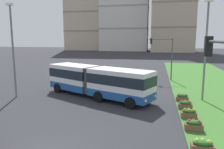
{
  "coord_description": "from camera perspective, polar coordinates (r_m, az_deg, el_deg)",
  "views": [
    {
      "loc": [
        5.18,
        -9.12,
        5.79
      ],
      "look_at": [
        0.8,
        12.42,
        2.2
      ],
      "focal_mm": 35.56,
      "sensor_mm": 36.0,
      "label": 1
    }
  ],
  "objects": [
    {
      "name": "streetlight_left",
      "position": [
        23.57,
        -24.15,
        6.47
      ],
      "size": [
        0.7,
        0.28,
        9.04
      ],
      "color": "slate",
      "rests_on": "ground"
    },
    {
      "name": "flower_planter_1",
      "position": [
        15.1,
        20.26,
        -12.13
      ],
      "size": [
        1.1,
        0.56,
        0.74
      ],
      "color": "brown",
      "rests_on": "grass_median"
    },
    {
      "name": "streetlight_median",
      "position": [
        21.84,
        22.96,
        6.53
      ],
      "size": [
        0.7,
        0.28,
        9.15
      ],
      "color": "slate",
      "rests_on": "ground"
    },
    {
      "name": "traffic_light_near_right",
      "position": [
        7.79,
        26.05,
        -4.63
      ],
      "size": [
        0.28,
        3.71,
        5.88
      ],
      "color": "#474C51",
      "rests_on": "ground"
    },
    {
      "name": "traffic_light_far_right",
      "position": [
        31.19,
        13.31,
        5.72
      ],
      "size": [
        3.21,
        0.28,
        5.84
      ],
      "color": "#474C51",
      "rests_on": "ground"
    },
    {
      "name": "flower_planter_2",
      "position": [
        17.19,
        19.14,
        -9.43
      ],
      "size": [
        1.1,
        0.56,
        0.74
      ],
      "color": "brown",
      "rests_on": "grass_median"
    },
    {
      "name": "car_navy_sedan",
      "position": [
        35.22,
        -7.21,
        0.98
      ],
      "size": [
        4.59,
        2.47,
        1.58
      ],
      "color": "#19234C",
      "rests_on": "ground"
    },
    {
      "name": "flower_planter_4",
      "position": [
        21.47,
        17.58,
        -5.64
      ],
      "size": [
        1.1,
        0.56,
        0.74
      ],
      "color": "brown",
      "rests_on": "grass_median"
    },
    {
      "name": "flower_planter_3",
      "position": [
        19.25,
        18.29,
        -7.38
      ],
      "size": [
        1.1,
        0.56,
        0.74
      ],
      "color": "brown",
      "rests_on": "grass_median"
    },
    {
      "name": "flower_planter_0",
      "position": [
        12.57,
        22.23,
        -16.7
      ],
      "size": [
        1.1,
        0.56,
        0.74
      ],
      "color": "brown",
      "rests_on": "grass_median"
    },
    {
      "name": "articulated_bus",
      "position": [
        21.94,
        -3.89,
        -1.61
      ],
      "size": [
        11.67,
        7.39,
        3.0
      ],
      "color": "white",
      "rests_on": "ground"
    }
  ]
}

